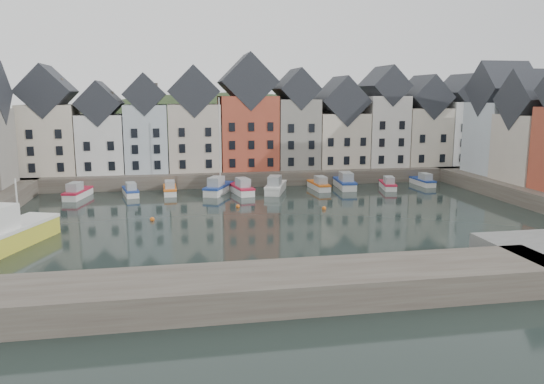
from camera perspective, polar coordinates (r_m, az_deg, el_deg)
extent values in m
plane|color=black|center=(57.45, 1.24, -3.18)|extent=(260.00, 260.00, 0.00)
cube|color=#4A4038|center=(86.33, -2.84, 2.08)|extent=(90.00, 16.00, 2.00)
cube|color=#4A4038|center=(34.99, -7.58, -10.64)|extent=(50.00, 6.00, 2.00)
ellipsoid|color=#253118|center=(115.62, -4.51, -5.42)|extent=(153.60, 70.40, 64.00)
sphere|color=black|center=(105.71, -12.02, 7.60)|extent=(5.77, 5.77, 5.77)
sphere|color=black|center=(121.10, 6.95, 7.81)|extent=(5.27, 5.27, 5.27)
sphere|color=black|center=(117.27, 11.18, 7.49)|extent=(5.07, 5.07, 5.07)
sphere|color=black|center=(112.96, 2.62, 7.53)|extent=(5.01, 5.01, 5.01)
sphere|color=black|center=(114.50, -23.94, 6.07)|extent=(3.94, 3.94, 3.94)
sphere|color=black|center=(121.72, 8.59, 7.75)|extent=(5.21, 5.21, 5.21)
sphere|color=black|center=(114.20, -3.84, 7.81)|extent=(5.45, 5.45, 5.45)
sphere|color=black|center=(114.32, 15.07, 6.92)|extent=(4.49, 4.49, 4.49)
cube|color=beige|center=(84.76, -22.70, 5.24)|extent=(7.67, 8.00, 10.07)
cube|color=#22242A|center=(84.51, -23.04, 9.92)|extent=(7.67, 8.16, 7.67)
cube|color=silver|center=(83.60, -17.78, 4.99)|extent=(6.56, 8.00, 8.61)
cube|color=#22242A|center=(83.30, -18.01, 9.05)|extent=(6.56, 8.16, 6.56)
cube|color=silver|center=(82.99, -13.31, 5.66)|extent=(6.20, 8.00, 10.02)
cube|color=#22242A|center=(82.73, -13.50, 10.18)|extent=(6.20, 8.16, 6.20)
cube|color=beige|center=(82.96, -8.38, 5.84)|extent=(7.70, 8.00, 10.08)
cube|color=#22242A|center=(82.70, -8.51, 10.64)|extent=(7.70, 8.16, 7.70)
cube|color=#B14832|center=(83.65, -2.64, 6.39)|extent=(8.69, 8.00, 11.28)
cube|color=#22242A|center=(83.47, -2.69, 11.74)|extent=(8.69, 8.16, 8.69)
cube|color=gray|center=(85.08, 2.53, 6.29)|extent=(6.43, 8.00, 10.78)
cube|color=#22242A|center=(84.86, 2.57, 11.00)|extent=(6.43, 8.16, 6.43)
cube|color=beige|center=(87.11, 7.23, 5.58)|extent=(7.88, 8.00, 8.56)
cube|color=#22242A|center=(86.81, 7.33, 9.68)|extent=(7.88, 8.16, 7.88)
cube|color=silver|center=(89.52, 11.76, 6.45)|extent=(6.50, 8.00, 11.27)
cube|color=#22242A|center=(89.34, 11.94, 11.09)|extent=(6.50, 8.16, 6.50)
cube|color=beige|center=(92.47, 15.78, 5.79)|extent=(7.23, 8.00, 9.32)
cube|color=#22242A|center=(92.22, 15.98, 9.79)|extent=(7.23, 8.16, 7.23)
cube|color=silver|center=(95.67, 19.50, 6.03)|extent=(6.18, 8.00, 10.32)
cube|color=#22242A|center=(95.46, 19.75, 10.03)|extent=(6.18, 8.16, 6.18)
cube|color=silver|center=(85.57, 23.26, 5.35)|extent=(7.47, 8.00, 10.38)
cube|color=#22242A|center=(85.34, 23.61, 10.14)|extent=(7.62, 8.00, 8.00)
cube|color=beige|center=(79.13, 26.42, 4.22)|extent=(8.14, 8.00, 8.89)
cube|color=#22242A|center=(78.81, 26.80, 8.86)|extent=(8.30, 8.00, 8.00)
sphere|color=orange|center=(64.49, -3.70, -1.56)|extent=(0.50, 0.50, 0.50)
sphere|color=orange|center=(63.57, 5.62, -1.76)|extent=(0.50, 0.50, 0.50)
sphere|color=orange|center=(59.22, -12.76, -2.88)|extent=(0.50, 0.50, 0.50)
cube|color=silver|center=(75.08, -20.13, -0.31)|extent=(3.11, 6.36, 1.12)
cube|color=#B41935|center=(74.98, -20.16, 0.15)|extent=(3.24, 6.50, 0.25)
cube|color=#94999C|center=(74.04, -20.45, 0.49)|extent=(1.92, 2.69, 1.22)
cube|color=silver|center=(74.68, -14.97, -0.11)|extent=(2.60, 5.50, 0.97)
cube|color=navy|center=(74.59, -14.99, 0.29)|extent=(2.71, 5.63, 0.22)
cube|color=#94999C|center=(73.72, -14.93, 0.59)|extent=(1.63, 2.32, 1.06)
cube|color=silver|center=(74.63, -10.92, 0.06)|extent=(1.78, 5.53, 1.01)
cube|color=orange|center=(74.54, -10.93, 0.47)|extent=(1.87, 5.64, 0.23)
cube|color=#94999C|center=(73.63, -10.94, 0.78)|extent=(1.33, 2.23, 1.10)
cube|color=silver|center=(74.01, -5.74, 0.17)|extent=(4.73, 7.09, 1.26)
cube|color=navy|center=(73.89, -5.75, 0.69)|extent=(4.89, 7.26, 0.29)
cube|color=#94999C|center=(72.82, -6.04, 1.09)|extent=(2.60, 3.16, 1.37)
cylinder|color=silver|center=(73.78, -5.65, 5.20)|extent=(0.16, 0.16, 12.57)
cube|color=silver|center=(73.69, -3.37, 0.14)|extent=(3.06, 6.63, 1.17)
cube|color=#B41935|center=(73.58, -3.38, 0.63)|extent=(3.19, 6.78, 0.27)
cube|color=#94999C|center=(72.57, -3.15, 1.00)|extent=(1.94, 2.79, 1.28)
cube|color=silver|center=(74.44, 0.40, 0.28)|extent=(4.25, 7.17, 1.26)
cube|color=silver|center=(74.32, 0.40, 0.81)|extent=(4.41, 7.34, 0.29)
cube|color=#94999C|center=(73.20, 0.28, 1.20)|extent=(2.44, 3.13, 1.38)
cube|color=silver|center=(77.02, 5.04, 0.53)|extent=(2.04, 5.79, 1.04)
cube|color=orange|center=(76.92, 5.04, 0.95)|extent=(2.15, 5.91, 0.24)
cube|color=#94999C|center=(76.03, 5.26, 1.27)|extent=(1.46, 2.35, 1.14)
cube|color=silver|center=(78.72, 7.77, 0.74)|extent=(2.66, 7.03, 1.26)
cube|color=navy|center=(78.61, 7.79, 1.24)|extent=(2.78, 7.18, 0.29)
cube|color=#94999C|center=(77.51, 7.97, 1.62)|extent=(1.84, 2.88, 1.38)
cube|color=silver|center=(79.06, 12.33, 0.58)|extent=(2.67, 5.57, 0.98)
cube|color=#B41935|center=(78.98, 12.34, 0.96)|extent=(2.78, 5.70, 0.22)
cube|color=#94999C|center=(78.11, 12.47, 1.25)|extent=(1.66, 2.35, 1.07)
cube|color=silver|center=(83.54, 15.87, 0.94)|extent=(1.79, 5.45, 0.99)
cube|color=navy|center=(83.46, 15.89, 1.30)|extent=(1.88, 5.56, 0.22)
cube|color=#94999C|center=(82.67, 16.17, 1.59)|extent=(1.33, 2.20, 1.08)
cube|color=gold|center=(52.90, -26.71, -4.73)|extent=(7.19, 12.39, 2.00)
cube|color=silver|center=(52.65, -26.81, -3.57)|extent=(7.31, 12.52, 0.30)
cylinder|color=silver|center=(53.79, -25.74, -0.80)|extent=(0.16, 0.16, 4.01)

